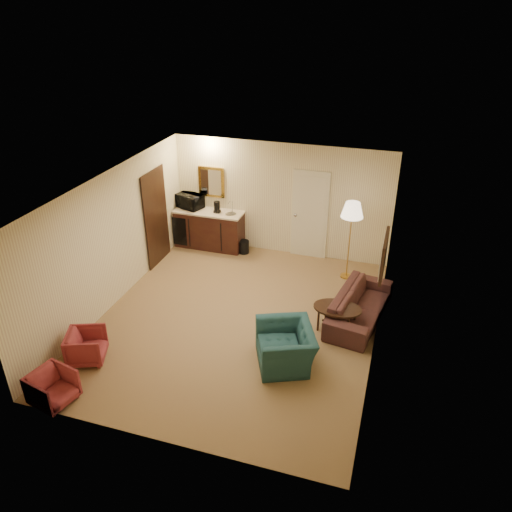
{
  "coord_description": "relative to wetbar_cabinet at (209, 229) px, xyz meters",
  "views": [
    {
      "loc": [
        2.63,
        -7.24,
        5.39
      ],
      "look_at": [
        0.21,
        0.5,
        1.14
      ],
      "focal_mm": 35.0,
      "sensor_mm": 36.0,
      "label": 1
    }
  ],
  "objects": [
    {
      "name": "room_walls",
      "position": [
        1.55,
        -1.95,
        1.26
      ],
      "size": [
        5.02,
        6.01,
        2.61
      ],
      "color": "beige",
      "rests_on": "ground"
    },
    {
      "name": "coffee_table",
      "position": [
        3.45,
        -2.48,
        -0.21
      ],
      "size": [
        0.97,
        0.76,
        0.49
      ],
      "primitive_type": "cube",
      "rotation": [
        0.0,
        0.0,
        -0.23
      ],
      "color": "black",
      "rests_on": "ground"
    },
    {
      "name": "waste_bin",
      "position": [
        0.88,
        -0.07,
        -0.31
      ],
      "size": [
        0.25,
        0.25,
        0.31
      ],
      "primitive_type": "cylinder",
      "rotation": [
        0.0,
        0.0,
        0.02
      ],
      "color": "black",
      "rests_on": "ground"
    },
    {
      "name": "ground",
      "position": [
        1.65,
        -2.72,
        -0.46
      ],
      "size": [
        6.0,
        6.0,
        0.0
      ],
      "primitive_type": "plane",
      "color": "#856044",
      "rests_on": "ground"
    },
    {
      "name": "rose_chair_far",
      "position": [
        -0.25,
        -5.52,
        -0.17
      ],
      "size": [
        0.65,
        0.68,
        0.59
      ],
      "primitive_type": "imported",
      "rotation": [
        0.0,
        0.0,
        1.35
      ],
      "color": "#9B3239",
      "rests_on": "ground"
    },
    {
      "name": "coffee_maker",
      "position": [
        0.22,
        -0.01,
        0.59
      ],
      "size": [
        0.16,
        0.16,
        0.27
      ],
      "primitive_type": "cylinder",
      "rotation": [
        0.0,
        0.0,
        -0.17
      ],
      "color": "black",
      "rests_on": "wetbar_cabinet"
    },
    {
      "name": "teal_armchair",
      "position": [
        2.8,
        -3.62,
        -0.02
      ],
      "size": [
        1.0,
        1.19,
        0.88
      ],
      "primitive_type": "imported",
      "rotation": [
        0.0,
        0.0,
        -1.16
      ],
      "color": "#1B3E44",
      "rests_on": "ground"
    },
    {
      "name": "wetbar_cabinet",
      "position": [
        0.0,
        0.0,
        0.0
      ],
      "size": [
        1.64,
        0.58,
        0.92
      ],
      "primitive_type": "cube",
      "color": "#351C11",
      "rests_on": "ground"
    },
    {
      "name": "microwave",
      "position": [
        -0.5,
        0.08,
        0.66
      ],
      "size": [
        0.68,
        0.51,
        0.41
      ],
      "primitive_type": "imported",
      "rotation": [
        0.0,
        0.0,
        -0.32
      ],
      "color": "black",
      "rests_on": "wetbar_cabinet"
    },
    {
      "name": "rose_chair_near",
      "position": [
        -0.34,
        -4.53,
        -0.16
      ],
      "size": [
        0.72,
        0.75,
        0.6
      ],
      "primitive_type": "imported",
      "rotation": [
        0.0,
        0.0,
        1.95
      ],
      "color": "#9B3239",
      "rests_on": "ground"
    },
    {
      "name": "sofa",
      "position": [
        3.8,
        -1.99,
        -0.07
      ],
      "size": [
        0.9,
        2.06,
        0.78
      ],
      "primitive_type": "imported",
      "rotation": [
        0.0,
        0.0,
        1.41
      ],
      "color": "black",
      "rests_on": "ground"
    },
    {
      "name": "floor_lamp",
      "position": [
        3.35,
        -0.48,
        0.4
      ],
      "size": [
        0.47,
        0.47,
        1.72
      ],
      "primitive_type": "cube",
      "rotation": [
        0.0,
        0.0,
        0.02
      ],
      "color": "gold",
      "rests_on": "ground"
    }
  ]
}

